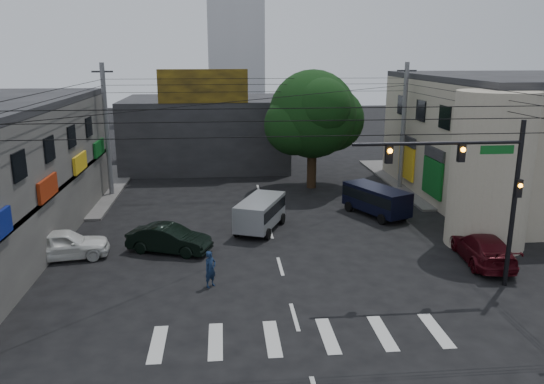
{
  "coord_description": "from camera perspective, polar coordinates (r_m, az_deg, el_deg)",
  "views": [
    {
      "loc": [
        -2.6,
        -21.24,
        9.78
      ],
      "look_at": [
        -0.21,
        4.0,
        3.13
      ],
      "focal_mm": 35.0,
      "sensor_mm": 36.0,
      "label": 1
    }
  ],
  "objects": [
    {
      "name": "corner_column",
      "position": [
        29.25,
        22.44,
        2.16
      ],
      "size": [
        4.0,
        4.0,
        8.0
      ],
      "primitive_type": "cylinder",
      "color": "#9E947D",
      "rests_on": "ground"
    },
    {
      "name": "street_tree",
      "position": [
        39.05,
        4.4,
        8.31
      ],
      "size": [
        6.4,
        6.4,
        8.7
      ],
      "color": "black",
      "rests_on": "ground"
    },
    {
      "name": "dark_sedan",
      "position": [
        27.38,
        -11.0,
        -4.98
      ],
      "size": [
        4.22,
        5.18,
        1.39
      ],
      "primitive_type": "imported",
      "rotation": [
        0.0,
        0.0,
        1.22
      ],
      "color": "black",
      "rests_on": "ground"
    },
    {
      "name": "utility_pole_far_left",
      "position": [
        38.42,
        -17.33,
        6.28
      ],
      "size": [
        0.32,
        0.32,
        9.2
      ],
      "primitive_type": "cylinder",
      "color": "#59595B",
      "rests_on": "ground"
    },
    {
      "name": "silver_minivan",
      "position": [
        30.09,
        -1.27,
        -2.46
      ],
      "size": [
        5.48,
        4.75,
        1.82
      ],
      "primitive_type": null,
      "rotation": [
        0.0,
        0.0,
        1.18
      ],
      "color": "#979A9E",
      "rests_on": "ground"
    },
    {
      "name": "navy_van",
      "position": [
        33.36,
        11.13,
        -1.01
      ],
      "size": [
        5.9,
        5.23,
        1.83
      ],
      "primitive_type": null,
      "rotation": [
        0.0,
        0.0,
        2.01
      ],
      "color": "black",
      "rests_on": "ground"
    },
    {
      "name": "maroon_sedan",
      "position": [
        27.56,
        21.71,
        -5.63
      ],
      "size": [
        3.05,
        5.29,
        1.41
      ],
      "primitive_type": "imported",
      "rotation": [
        0.0,
        0.0,
        3.03
      ],
      "color": "#3E080F",
      "rests_on": "ground"
    },
    {
      "name": "sidewalk_far_right",
      "position": [
        45.37,
        21.74,
        1.28
      ],
      "size": [
        16.0,
        16.0,
        0.15
      ],
      "primitive_type": "cube",
      "color": "#514F4C",
      "rests_on": "ground"
    },
    {
      "name": "building_far",
      "position": [
        47.75,
        -7.08,
        6.41
      ],
      "size": [
        14.0,
        10.0,
        6.0
      ],
      "primitive_type": "cube",
      "color": "#232326",
      "rests_on": "ground"
    },
    {
      "name": "sidewalk_far_left",
      "position": [
        43.26,
        -26.1,
        0.2
      ],
      "size": [
        16.0,
        16.0,
        0.15
      ],
      "primitive_type": "cube",
      "color": "#514F4C",
      "rests_on": "ground"
    },
    {
      "name": "billboard",
      "position": [
        42.44,
        -7.44,
        11.22
      ],
      "size": [
        7.0,
        0.3,
        2.6
      ],
      "primitive_type": "cube",
      "color": "olive",
      "rests_on": "building_far"
    },
    {
      "name": "traffic_gantry",
      "position": [
        23.3,
        21.32,
        1.4
      ],
      "size": [
        7.1,
        0.35,
        7.2
      ],
      "color": "black",
      "rests_on": "ground"
    },
    {
      "name": "ground",
      "position": [
        23.53,
        1.44,
        -9.88
      ],
      "size": [
        160.0,
        160.0,
        0.0
      ],
      "primitive_type": "plane",
      "color": "black",
      "rests_on": "ground"
    },
    {
      "name": "utility_pole_far_right",
      "position": [
        39.82,
        13.94,
        6.78
      ],
      "size": [
        0.32,
        0.32,
        9.2
      ],
      "primitive_type": "cylinder",
      "color": "#59595B",
      "rests_on": "ground"
    },
    {
      "name": "traffic_officer",
      "position": [
        23.14,
        -6.65,
        -8.24
      ],
      "size": [
        0.98,
        0.98,
        1.62
      ],
      "primitive_type": "imported",
      "rotation": [
        0.0,
        0.0,
        0.76
      ],
      "color": "#12223F",
      "rests_on": "ground"
    },
    {
      "name": "building_right",
      "position": [
        40.38,
        25.44,
        5.04
      ],
      "size": [
        14.0,
        18.0,
        8.0
      ],
      "primitive_type": "cube",
      "color": "#9E947D",
      "rests_on": "ground"
    },
    {
      "name": "white_compact",
      "position": [
        27.95,
        -21.6,
        -5.25
      ],
      "size": [
        3.24,
        4.98,
        1.49
      ],
      "primitive_type": "imported",
      "rotation": [
        0.0,
        0.0,
        1.74
      ],
      "color": "white",
      "rests_on": "ground"
    }
  ]
}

